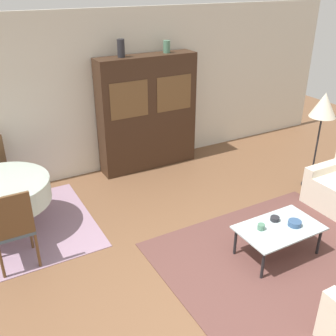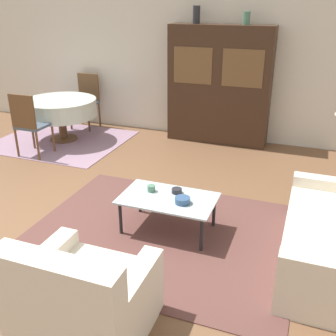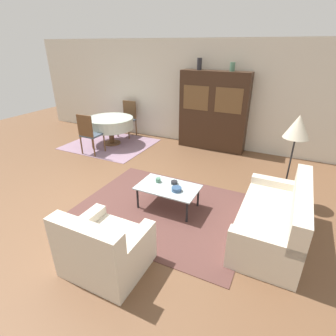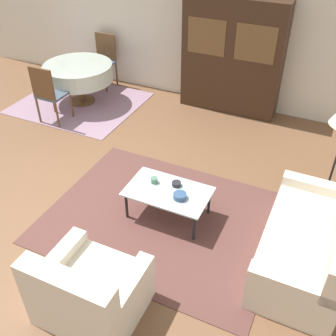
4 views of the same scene
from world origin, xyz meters
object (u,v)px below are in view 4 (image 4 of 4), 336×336
Objects in this scene: dining_table at (78,73)px; cup at (154,180)px; display_cabinet at (232,57)px; dining_chair_far at (104,58)px; dining_chair_near at (48,91)px; coffee_table at (168,193)px; couch at (310,244)px; armchair at (89,292)px; bowl at (180,196)px; bowl_small at (176,184)px.

cup is (2.60, -2.09, -0.15)m from dining_table.
display_cabinet is 2.63m from dining_chair_far.
dining_chair_near reaches higher than cup.
coffee_table is 0.81× the size of dining_table.
couch is 3.75m from display_cabinet.
dining_chair_far is at bearing 90.00° from dining_chair_near.
armchair is 0.92× the size of dining_chair_far.
cup is at bearing -89.97° from display_cabinet.
dining_chair_near is at bearing 73.21° from couch.
cup reaches higher than coffee_table.
dining_chair_near is at bearing 133.51° from armchair.
coffee_table is 3.12m from dining_chair_near.
bowl is at bearing -18.47° from cup.
dining_chair_near is at bearing -90.00° from dining_table.
couch is at bearing -58.46° from display_cabinet.
dining_chair_near is 2.89m from cup.
cup is 0.28m from bowl_small.
cup is at bearing 161.67° from coffee_table.
bowl_small is (0.28, 0.06, -0.01)m from cup.
dining_chair_near reaches higher than couch.
dining_chair_far is at bearing 120.81° from armchair.
dining_chair_near is at bearing -145.65° from display_cabinet.
display_cabinet is (-0.14, 4.66, 0.68)m from armchair.
armchair is 0.47× the size of display_cabinet.
display_cabinet is at bearing 95.38° from bowl_small.
couch reaches higher than cup.
display_cabinet is at bearing 91.68° from armchair.
bowl_small is (0.05, 0.14, 0.06)m from coffee_table.
couch is 1.53m from bowl.
display_cabinet is at bearing 90.03° from cup.
couch is 0.86× the size of display_cabinet.
coffee_table is 1.00× the size of dining_chair_far.
coffee_table is at bearing 88.02° from couch.
armchair reaches higher than cup.
couch is 10.61× the size of bowl.
display_cabinet is (-1.93, 3.15, 0.68)m from couch.
dining_chair_near is (-2.74, 2.89, 0.27)m from armchair.
coffee_table is 0.21m from bowl.
bowl reaches higher than coffee_table.
armchair reaches higher than dining_table.
dining_chair_near reaches higher than dining_table.
bowl_small is at bearing -84.62° from display_cabinet.
dining_table is at bearing 90.00° from dining_chair_near.
coffee_table is 0.16m from bowl_small.
armchair is 5.83× the size of bowl.
armchair is at bearing -88.32° from display_cabinet.
bowl is at bearing -18.65° from coffee_table.
display_cabinet reaches higher than dining_table.
display_cabinet is at bearing 31.54° from couch.
couch is 1.67× the size of dining_chair_near.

